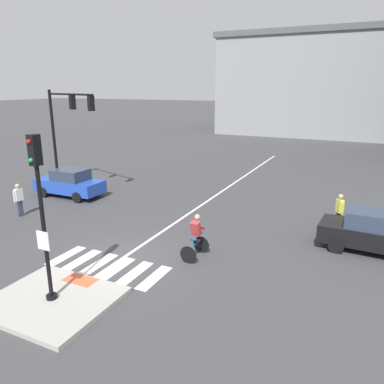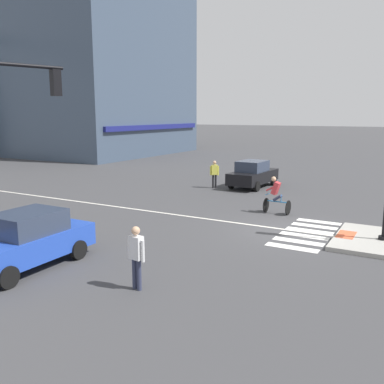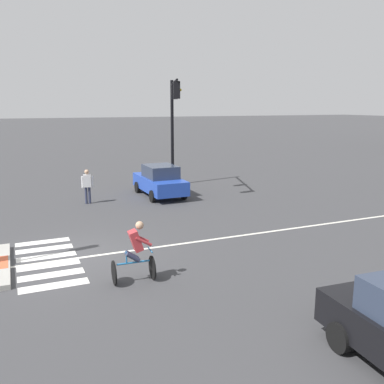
% 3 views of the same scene
% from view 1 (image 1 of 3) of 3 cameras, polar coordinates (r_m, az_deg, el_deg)
% --- Properties ---
extents(ground_plane, '(300.00, 300.00, 0.00)m').
position_cam_1_polar(ground_plane, '(14.58, -11.11, -9.94)').
color(ground_plane, '#3D3D3F').
extents(traffic_island, '(3.60, 3.14, 0.15)m').
position_cam_1_polar(traffic_island, '(12.39, -20.62, -15.28)').
color(traffic_island, '#A3A099').
rests_on(traffic_island, ground).
extents(tactile_pad_front, '(1.10, 0.60, 0.01)m').
position_cam_1_polar(tactile_pad_front, '(13.08, -16.77, -12.76)').
color(tactile_pad_front, '#DB5B38').
rests_on(tactile_pad_front, traffic_island).
extents(signal_pole, '(0.44, 0.38, 4.91)m').
position_cam_1_polar(signal_pole, '(11.18, -22.15, -1.83)').
color(signal_pole, black).
rests_on(signal_pole, traffic_island).
extents(crosswalk_stripe_a, '(0.44, 1.80, 0.01)m').
position_cam_1_polar(crosswalk_stripe_a, '(15.30, -18.74, -9.22)').
color(crosswalk_stripe_a, silver).
rests_on(crosswalk_stripe_a, ground).
extents(crosswalk_stripe_b, '(0.44, 1.80, 0.01)m').
position_cam_1_polar(crosswalk_stripe_b, '(14.80, -16.50, -9.90)').
color(crosswalk_stripe_b, silver).
rests_on(crosswalk_stripe_b, ground).
extents(crosswalk_stripe_c, '(0.44, 1.80, 0.01)m').
position_cam_1_polar(crosswalk_stripe_c, '(14.32, -14.10, -10.62)').
color(crosswalk_stripe_c, silver).
rests_on(crosswalk_stripe_c, ground).
extents(crosswalk_stripe_d, '(0.44, 1.80, 0.01)m').
position_cam_1_polar(crosswalk_stripe_d, '(13.86, -11.52, -11.37)').
color(crosswalk_stripe_d, silver).
rests_on(crosswalk_stripe_d, ground).
extents(crosswalk_stripe_e, '(0.44, 1.80, 0.01)m').
position_cam_1_polar(crosswalk_stripe_e, '(13.44, -8.76, -12.14)').
color(crosswalk_stripe_e, silver).
rests_on(crosswalk_stripe_e, ground).
extents(crosswalk_stripe_f, '(0.44, 1.80, 0.01)m').
position_cam_1_polar(crosswalk_stripe_f, '(13.05, -5.81, -12.93)').
color(crosswalk_stripe_f, silver).
rests_on(crosswalk_stripe_f, ground).
extents(lane_centre_line, '(0.14, 28.00, 0.01)m').
position_cam_1_polar(lane_centre_line, '(22.77, 4.21, -0.16)').
color(lane_centre_line, silver).
rests_on(lane_centre_line, ground).
extents(traffic_light_mast, '(4.79, 1.70, 6.09)m').
position_cam_1_polar(traffic_light_mast, '(24.14, -18.91, 10.24)').
color(traffic_light_mast, black).
rests_on(traffic_light_mast, ground).
extents(building_corner_left, '(22.23, 16.92, 12.98)m').
position_cam_1_polar(building_corner_left, '(56.41, 17.51, 15.41)').
color(building_corner_left, gray).
rests_on(building_corner_left, ground).
extents(car_black_cross_right, '(4.19, 2.02, 1.64)m').
position_cam_1_polar(car_black_cross_right, '(16.19, 26.14, -5.55)').
color(car_black_cross_right, black).
rests_on(car_black_cross_right, ground).
extents(car_blue_cross_left, '(4.12, 1.89, 1.64)m').
position_cam_1_polar(car_blue_cross_left, '(23.02, -18.21, 1.33)').
color(car_blue_cross_left, '#2347B7').
rests_on(car_blue_cross_left, ground).
extents(cyclist, '(0.71, 1.12, 1.68)m').
position_cam_1_polar(cyclist, '(14.08, 0.57, -6.70)').
color(cyclist, black).
rests_on(cyclist, ground).
extents(pedestrian_at_curb_left, '(0.27, 0.55, 1.67)m').
position_cam_1_polar(pedestrian_at_curb_left, '(20.32, -25.00, -0.75)').
color(pedestrian_at_curb_left, '#2D334C').
rests_on(pedestrian_at_curb_left, ground).
extents(pedestrian_waiting_far_side, '(0.38, 0.47, 1.67)m').
position_cam_1_polar(pedestrian_waiting_far_side, '(17.97, 21.65, -2.42)').
color(pedestrian_waiting_far_side, black).
rests_on(pedestrian_waiting_far_side, ground).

